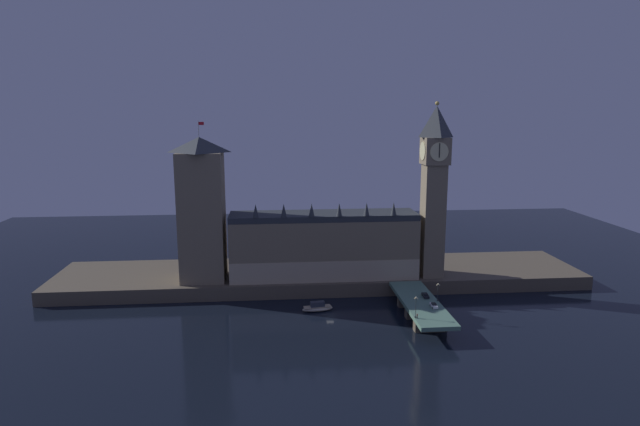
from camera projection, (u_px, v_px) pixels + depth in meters
ground_plane at (330, 315)px, 191.64m from camera, size 400.00×400.00×0.00m
embankment at (320, 275)px, 229.29m from camera, size 220.00×42.00×5.59m
parliament_hall at (323, 245)px, 217.01m from camera, size 75.20×18.26×31.58m
clock_tower at (434, 186)px, 212.75m from camera, size 10.47×10.58×70.33m
victoria_tower at (202, 209)px, 210.52m from camera, size 17.48×17.48×62.80m
bridge at (421, 306)px, 188.75m from camera, size 12.68×46.00×6.04m
car_southbound_lead at (434, 305)px, 182.70m from camera, size 1.86×4.51×1.45m
car_southbound_trail at (425, 295)px, 192.75m from camera, size 1.91×4.68×1.44m
pedestrian_near_rail at (417, 316)px, 172.82m from camera, size 0.38×0.38×1.66m
street_lamp_near at (416, 305)px, 172.64m from camera, size 1.34×0.60×7.21m
street_lamp_mid at (438, 290)px, 188.17m from camera, size 1.34×0.60×6.52m
boat_upstream at (317, 308)px, 195.61m from camera, size 11.84×5.26×3.59m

